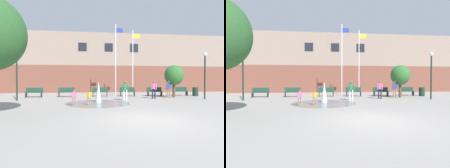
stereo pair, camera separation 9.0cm
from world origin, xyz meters
TOP-DOWN VIEW (x-y plane):
  - ground_plane at (0.00, 0.00)m, footprint 100.00×100.00m
  - library_building at (0.00, 19.78)m, footprint 36.00×6.05m
  - splash_fountain at (-1.82, 5.82)m, footprint 4.50×4.50m
  - park_bench_far_left at (-7.76, 10.58)m, footprint 1.60×0.44m
  - park_bench_left_of_flagpoles at (-4.76, 10.72)m, footprint 1.60×0.44m
  - park_bench_under_left_flagpole at (-1.46, 10.80)m, footprint 1.60×0.44m
  - park_bench_center at (1.32, 10.68)m, footprint 1.60×0.44m
  - park_bench_under_right_flagpole at (4.14, 10.57)m, footprint 1.60×0.44m
  - park_bench_far_right at (7.07, 10.82)m, footprint 1.60×0.44m
  - child_in_fountain at (-2.45, 4.49)m, footprint 0.31×0.24m
  - adult_in_red at (3.15, 8.05)m, footprint 0.50×0.39m
  - adult_watching at (0.37, 6.93)m, footprint 0.50×0.36m
  - child_running at (-3.39, 4.42)m, footprint 0.31×0.18m
  - adult_near_bench at (4.84, 8.75)m, footprint 0.50×0.39m
  - flagpole_left at (0.24, 11.37)m, footprint 0.80×0.10m
  - flagpole_right at (2.07, 11.37)m, footprint 0.80×0.10m
  - lamp_post_left_lane at (-8.20, 7.86)m, footprint 0.32×0.32m
  - lamp_post_right_lane at (7.36, 7.17)m, footprint 0.32×0.32m
  - trash_can at (8.35, 10.11)m, footprint 0.56×0.56m
  - street_tree_near_building at (5.50, 9.08)m, footprint 1.77×1.77m

SIDE VIEW (x-z plane):
  - ground_plane at x=0.00m, z-range 0.00..0.00m
  - trash_can at x=8.35m, z-range 0.00..0.90m
  - park_bench_far_left at x=-7.76m, z-range 0.02..0.93m
  - park_bench_left_of_flagpoles at x=-4.76m, z-range 0.02..0.93m
  - park_bench_under_left_flagpole at x=-1.46m, z-range 0.02..0.93m
  - park_bench_center at x=1.32m, z-range 0.02..0.93m
  - park_bench_under_right_flagpole at x=4.14m, z-range 0.02..0.93m
  - park_bench_far_right at x=7.07m, z-range 0.02..0.93m
  - splash_fountain at x=-1.82m, z-range -0.27..1.25m
  - child_in_fountain at x=-2.45m, z-range 0.09..1.07m
  - child_running at x=-3.39m, z-range 0.09..1.07m
  - adult_in_red at x=3.15m, z-range 0.14..1.73m
  - adult_watching at x=0.37m, z-range 0.14..1.73m
  - adult_near_bench at x=4.84m, z-range 0.14..1.73m
  - street_tree_near_building at x=5.50m, z-range 0.56..3.62m
  - lamp_post_right_lane at x=7.36m, z-range 0.60..4.62m
  - lamp_post_left_lane at x=-8.20m, z-range 0.61..4.72m
  - flagpole_right at x=2.07m, z-range 0.24..7.16m
  - flagpole_left at x=0.24m, z-range 0.24..7.73m
  - library_building at x=0.00m, z-range 0.00..8.08m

